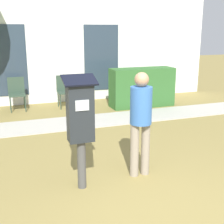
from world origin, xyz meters
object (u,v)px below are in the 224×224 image
object	(u,v)px
parking_meter	(80,118)
outdoor_chair_middle	(65,89)
person_standing	(141,116)
outdoor_chair_left	(17,91)

from	to	relation	value
parking_meter	outdoor_chair_middle	size ratio (longest dim) A/B	1.77
person_standing	outdoor_chair_left	world-z (taller)	person_standing
person_standing	outdoor_chair_left	bearing A→B (deg)	92.79
parking_meter	person_standing	size ratio (longest dim) A/B	1.01
parking_meter	outdoor_chair_left	size ratio (longest dim) A/B	1.77
person_standing	outdoor_chair_left	size ratio (longest dim) A/B	1.76
parking_meter	outdoor_chair_left	bearing A→B (deg)	96.91
parking_meter	outdoor_chair_left	world-z (taller)	parking_meter
outdoor_chair_left	outdoor_chair_middle	distance (m)	1.32
person_standing	parking_meter	bearing A→B (deg)	170.92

